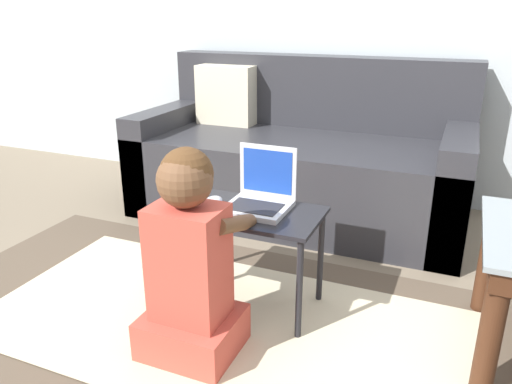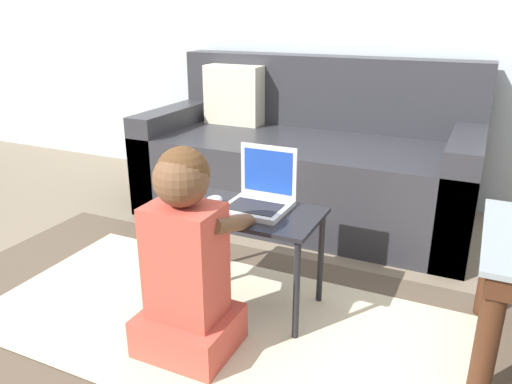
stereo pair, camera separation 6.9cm
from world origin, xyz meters
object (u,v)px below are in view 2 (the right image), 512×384
Objects in this scene: couch at (306,162)px; person_seated at (187,262)px; computer_mouse at (214,201)px; laptop at (260,198)px; laptop_desk at (239,221)px.

couch reaches higher than person_seated.
laptop is at bearing 15.61° from computer_mouse.
person_seated is at bearing -75.95° from computer_mouse.
couch is 1.04m from laptop.
couch is at bearing 95.26° from laptop_desk.
laptop is at bearing 31.46° from laptop_desk.
couch is 1.07m from computer_mouse.
couch is 7.77× the size of laptop.
couch is 2.89× the size of laptop_desk.
laptop_desk is at bearing -148.54° from laptop.
person_seated reaches higher than computer_mouse.
person_seated is at bearing -87.05° from couch.
laptop_desk is 0.13m from computer_mouse.
couch is 1.06m from laptop_desk.
couch reaches higher than laptop_desk.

